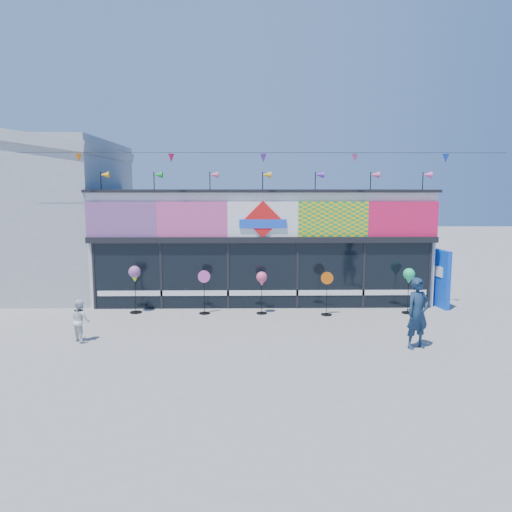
{
  "coord_description": "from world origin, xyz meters",
  "views": [
    {
      "loc": [
        -0.5,
        -13.54,
        4.17
      ],
      "look_at": [
        -0.25,
        2.0,
        2.03
      ],
      "focal_mm": 35.0,
      "sensor_mm": 36.0,
      "label": 1
    }
  ],
  "objects_px": {
    "spinner_0": "(135,275)",
    "child": "(80,320)",
    "spinner_1": "(204,291)",
    "blue_sign": "(441,279)",
    "spinner_4": "(409,277)",
    "spinner_3": "(327,292)",
    "spinner_2": "(262,280)",
    "adult_man": "(418,313)"
  },
  "relations": [
    {
      "from": "spinner_4",
      "to": "adult_man",
      "type": "xyz_separation_m",
      "value": [
        -0.92,
        -3.63,
        -0.29
      ]
    },
    {
      "from": "spinner_0",
      "to": "spinner_1",
      "type": "bearing_deg",
      "value": -3.97
    },
    {
      "from": "spinner_1",
      "to": "spinner_2",
      "type": "height_order",
      "value": "spinner_1"
    },
    {
      "from": "spinner_3",
      "to": "spinner_4",
      "type": "relative_size",
      "value": 0.94
    },
    {
      "from": "blue_sign",
      "to": "spinner_4",
      "type": "height_order",
      "value": "blue_sign"
    },
    {
      "from": "spinner_0",
      "to": "child",
      "type": "height_order",
      "value": "spinner_0"
    },
    {
      "from": "spinner_0",
      "to": "adult_man",
      "type": "distance_m",
      "value": 9.04
    },
    {
      "from": "spinner_1",
      "to": "adult_man",
      "type": "relative_size",
      "value": 0.78
    },
    {
      "from": "spinner_3",
      "to": "child",
      "type": "relative_size",
      "value": 1.23
    },
    {
      "from": "spinner_0",
      "to": "spinner_4",
      "type": "bearing_deg",
      "value": -1.24
    },
    {
      "from": "blue_sign",
      "to": "spinner_1",
      "type": "distance_m",
      "value": 8.22
    },
    {
      "from": "blue_sign",
      "to": "spinner_3",
      "type": "distance_m",
      "value": 4.28
    },
    {
      "from": "spinner_1",
      "to": "adult_man",
      "type": "xyz_separation_m",
      "value": [
        5.86,
        -3.67,
        0.16
      ]
    },
    {
      "from": "blue_sign",
      "to": "spinner_3",
      "type": "xyz_separation_m",
      "value": [
        -4.15,
        -1.01,
        -0.26
      ]
    },
    {
      "from": "spinner_2",
      "to": "spinner_4",
      "type": "xyz_separation_m",
      "value": [
        4.89,
        -0.02,
        0.08
      ]
    },
    {
      "from": "blue_sign",
      "to": "adult_man",
      "type": "relative_size",
      "value": 1.09
    },
    {
      "from": "spinner_0",
      "to": "child",
      "type": "distance_m",
      "value": 3.27
    },
    {
      "from": "spinner_3",
      "to": "spinner_2",
      "type": "bearing_deg",
      "value": 174.1
    },
    {
      "from": "blue_sign",
      "to": "spinner_1",
      "type": "xyz_separation_m",
      "value": [
        -8.18,
        -0.77,
        -0.25
      ]
    },
    {
      "from": "spinner_1",
      "to": "spinner_4",
      "type": "distance_m",
      "value": 6.8
    },
    {
      "from": "spinner_1",
      "to": "child",
      "type": "bearing_deg",
      "value": -136.74
    },
    {
      "from": "spinner_0",
      "to": "spinner_3",
      "type": "relative_size",
      "value": 1.11
    },
    {
      "from": "spinner_4",
      "to": "spinner_2",
      "type": "bearing_deg",
      "value": 179.79
    },
    {
      "from": "blue_sign",
      "to": "spinner_2",
      "type": "relative_size",
      "value": 1.43
    },
    {
      "from": "spinner_2",
      "to": "child",
      "type": "relative_size",
      "value": 1.22
    },
    {
      "from": "spinner_4",
      "to": "child",
      "type": "distance_m",
      "value": 10.35
    },
    {
      "from": "spinner_1",
      "to": "spinner_2",
      "type": "distance_m",
      "value": 1.94
    },
    {
      "from": "spinner_0",
      "to": "child",
      "type": "relative_size",
      "value": 1.37
    },
    {
      "from": "spinner_2",
      "to": "adult_man",
      "type": "height_order",
      "value": "adult_man"
    },
    {
      "from": "spinner_3",
      "to": "adult_man",
      "type": "bearing_deg",
      "value": -61.97
    },
    {
      "from": "child",
      "to": "spinner_2",
      "type": "bearing_deg",
      "value": -104.5
    },
    {
      "from": "spinner_0",
      "to": "spinner_3",
      "type": "height_order",
      "value": "spinner_0"
    },
    {
      "from": "spinner_0",
      "to": "spinner_2",
      "type": "relative_size",
      "value": 1.13
    },
    {
      "from": "spinner_0",
      "to": "spinner_2",
      "type": "distance_m",
      "value": 4.23
    },
    {
      "from": "spinner_0",
      "to": "spinner_2",
      "type": "bearing_deg",
      "value": -2.42
    },
    {
      "from": "spinner_0",
      "to": "child",
      "type": "bearing_deg",
      "value": -104.55
    },
    {
      "from": "spinner_1",
      "to": "spinner_3",
      "type": "height_order",
      "value": "spinner_1"
    },
    {
      "from": "spinner_3",
      "to": "spinner_4",
      "type": "bearing_deg",
      "value": 4.2
    },
    {
      "from": "spinner_4",
      "to": "spinner_3",
      "type": "bearing_deg",
      "value": -175.8
    },
    {
      "from": "spinner_1",
      "to": "blue_sign",
      "type": "bearing_deg",
      "value": 5.39
    },
    {
      "from": "child",
      "to": "spinner_0",
      "type": "bearing_deg",
      "value": -59.21
    },
    {
      "from": "blue_sign",
      "to": "child",
      "type": "xyz_separation_m",
      "value": [
        -11.31,
        -3.71,
        -0.43
      ]
    }
  ]
}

